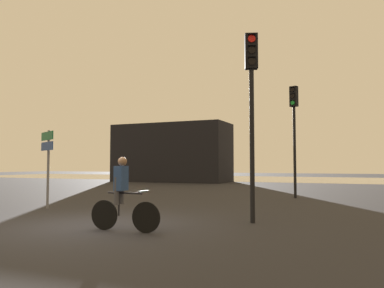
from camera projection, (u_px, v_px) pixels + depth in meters
ground_plane at (91, 225)px, 8.98m from camera, size 120.00×120.00×0.00m
water_strip at (291, 179)px, 38.16m from camera, size 80.00×16.00×0.01m
distant_building at (172, 153)px, 32.54m from camera, size 10.02×4.00×4.97m
traffic_light_far_right at (294, 121)px, 16.48m from camera, size 0.38×0.40×4.92m
traffic_light_near_right at (252, 91)px, 9.48m from camera, size 0.38×0.40×4.79m
direction_sign_post at (48, 154)px, 12.44m from camera, size 0.99×0.53×2.60m
cyclist at (122, 193)px, 8.18m from camera, size 1.71×0.46×1.62m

